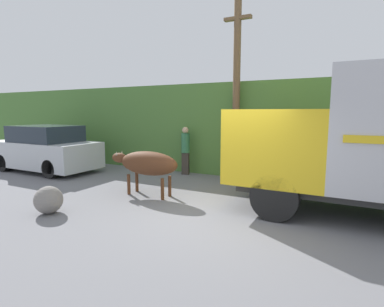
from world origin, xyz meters
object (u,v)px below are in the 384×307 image
pedestrian_on_hill (185,148)px  utility_pole (236,87)px  brown_cow (147,163)px  parked_suv (45,149)px  roadside_rock (49,200)px

pedestrian_on_hill → utility_pole: utility_pole is taller
brown_cow → parked_suv: parked_suv is taller
brown_cow → roadside_rock: 2.58m
utility_pole → roadside_rock: 6.50m
parked_suv → utility_pole: utility_pole is taller
pedestrian_on_hill → roadside_rock: 5.27m
brown_cow → pedestrian_on_hill: pedestrian_on_hill is taller
brown_cow → utility_pole: utility_pole is taller
parked_suv → pedestrian_on_hill: 5.50m
pedestrian_on_hill → utility_pole: (1.86, 0.12, 2.11)m
pedestrian_on_hill → roadside_rock: size_ratio=2.80×
parked_suv → pedestrian_on_hill: bearing=20.8°
parked_suv → roadside_rock: bearing=-35.8°
pedestrian_on_hill → parked_suv: bearing=7.3°
utility_pole → roadside_rock: (-2.54, -5.30, -2.78)m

